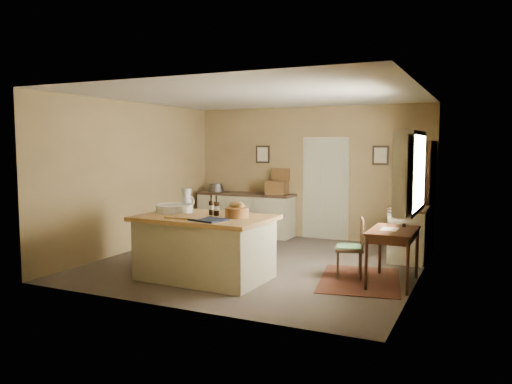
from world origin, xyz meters
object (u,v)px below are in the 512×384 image
Objects in this scene: work_island at (204,245)px; right_cabinet at (410,232)px; sideboard at (246,212)px; writing_desk at (393,236)px; shelving_unit at (425,197)px; desk_chair at (349,249)px.

work_island reaches higher than right_cabinet.
sideboard is at bearing 165.56° from right_cabinet.
shelving_unit is (0.15, 2.37, 0.32)m from writing_desk.
work_island is 0.97× the size of shelving_unit.
sideboard is at bearing 143.81° from writing_desk.
work_island reaches higher than writing_desk.
right_cabinet is at bearing -14.44° from sideboard.
sideboard is 1.96× the size of right_cabinet.
right_cabinet is (2.51, 2.50, -0.02)m from work_island.
work_island is 3.54m from right_cabinet.
sideboard is at bearing 108.09° from work_island.
desk_chair is (2.88, -2.48, -0.06)m from sideboard.
desk_chair is 1.70m from right_cabinet.
shelving_unit reaches higher than right_cabinet.
work_island is at bearing -169.77° from desk_chair.
right_cabinet reaches higher than writing_desk.
right_cabinet is (0.63, 1.58, 0.03)m from desk_chair.
sideboard is 3.80m from desk_chair.
work_island is 3.55m from sideboard.
writing_desk is 0.93× the size of right_cabinet.
sideboard is (-1.00, 3.40, -0.00)m from work_island.
sideboard is 1.06× the size of shelving_unit.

